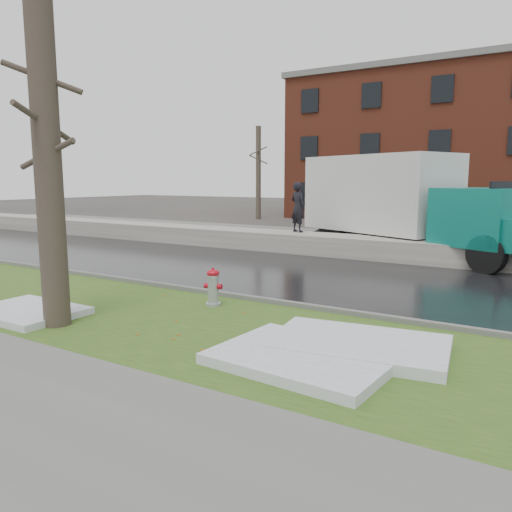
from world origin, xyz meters
The scene contains 16 objects.
ground centered at (0.00, 0.00, 0.00)m, with size 120.00×120.00×0.00m, color #47423D.
verge centered at (0.00, -1.25, 0.02)m, with size 60.00×4.50×0.04m, color #2A4818.
road centered at (0.00, 4.50, 0.01)m, with size 60.00×7.00×0.03m, color black.
parking_lot centered at (0.00, 13.00, 0.01)m, with size 60.00×9.00×0.03m, color slate.
curb centered at (0.00, 1.00, 0.07)m, with size 60.00×0.15×0.14m, color slate.
snowbank centered at (0.00, 8.70, 0.38)m, with size 60.00×1.60×0.75m, color #B8B2A8.
brick_building centered at (2.00, 30.00, 5.00)m, with size 26.00×12.00×10.00m, color brown.
bg_tree_left centered at (-12.00, 22.00, 3.33)m, with size 1.40×1.62×6.50m.
bg_tree_center centered at (-6.00, 26.00, 3.33)m, with size 1.40×1.62×6.50m.
fire_hydrant centered at (0.14, 0.15, 0.49)m, with size 0.42×0.38×0.85m.
tree centered at (-1.52, -2.61, 3.19)m, with size 1.30×1.53×6.25m.
box_truck centered at (1.47, 10.28, 1.97)m, with size 10.92×6.24×3.73m.
worker centered at (-2.29, 9.04, 1.73)m, with size 0.71×0.47×1.96m, color black.
snow_patch_near centered at (3.39, -1.94, 0.12)m, with size 2.60×2.00×0.16m, color silver.
snow_patch_far centered at (-2.65, -2.50, 0.11)m, with size 2.20×1.60×0.14m, color silver.
snow_patch_side centered at (3.90, -0.99, 0.13)m, with size 2.80×1.80×0.18m, color silver.
Camera 1 is at (6.57, -8.50, 2.79)m, focal length 35.00 mm.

